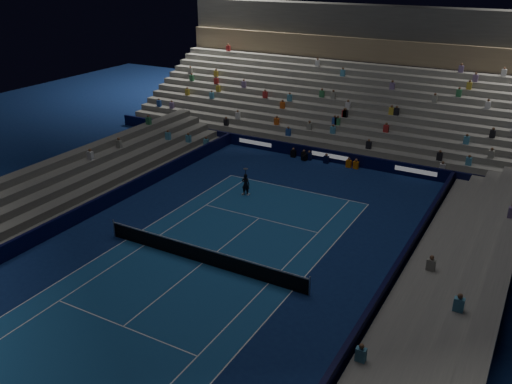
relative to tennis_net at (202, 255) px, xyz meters
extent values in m
plane|color=#0D1F51|center=(0.00, 0.00, -0.50)|extent=(90.00, 90.00, 0.00)
cube|color=navy|center=(0.00, 0.00, -0.50)|extent=(10.97, 23.77, 0.01)
cube|color=black|center=(0.00, 18.50, 0.00)|extent=(44.00, 0.25, 1.00)
cube|color=black|center=(9.70, 0.00, 0.00)|extent=(0.25, 37.00, 1.00)
cube|color=black|center=(-9.70, 0.00, 0.00)|extent=(0.25, 37.00, 1.00)
cube|color=slate|center=(0.00, 19.50, -0.25)|extent=(44.00, 1.00, 0.50)
cube|color=slate|center=(0.00, 20.50, 0.00)|extent=(44.00, 1.00, 1.00)
cube|color=slate|center=(0.00, 21.50, 0.25)|extent=(44.00, 1.00, 1.50)
cube|color=slate|center=(0.00, 22.50, 0.50)|extent=(44.00, 1.00, 2.00)
cube|color=slate|center=(0.00, 23.50, 0.75)|extent=(44.00, 1.00, 2.50)
cube|color=slate|center=(0.00, 24.50, 1.00)|extent=(44.00, 1.00, 3.00)
cube|color=slate|center=(0.00, 25.50, 1.25)|extent=(44.00, 1.00, 3.50)
cube|color=slate|center=(0.00, 26.50, 1.50)|extent=(44.00, 1.00, 4.00)
cube|color=slate|center=(0.00, 27.50, 1.75)|extent=(44.00, 1.00, 4.50)
cube|color=slate|center=(0.00, 28.50, 2.00)|extent=(44.00, 1.00, 5.00)
cube|color=slate|center=(0.00, 29.50, 2.25)|extent=(44.00, 1.00, 5.50)
cube|color=slate|center=(0.00, 30.50, 2.50)|extent=(44.00, 1.00, 6.00)
cube|color=#857152|center=(0.00, 31.60, 6.60)|extent=(44.00, 0.60, 2.20)
cube|color=#3E3E3C|center=(0.00, 33.00, 9.20)|extent=(44.00, 2.40, 3.00)
cube|color=slate|center=(10.50, 0.00, -0.25)|extent=(1.00, 37.00, 0.50)
cube|color=slate|center=(11.50, 0.00, 0.00)|extent=(1.00, 37.00, 1.00)
cube|color=slate|center=(12.50, 0.00, 0.25)|extent=(1.00, 37.00, 1.50)
cube|color=slate|center=(13.50, 0.00, 0.50)|extent=(1.00, 37.00, 2.00)
cube|color=slate|center=(14.50, 0.00, 0.75)|extent=(1.00, 37.00, 2.50)
cube|color=#61615D|center=(-10.50, 0.00, -0.25)|extent=(1.00, 37.00, 0.50)
cube|color=#61615D|center=(-11.50, 0.00, 0.00)|extent=(1.00, 37.00, 1.00)
cube|color=#61615D|center=(-12.50, 0.00, 0.25)|extent=(1.00, 37.00, 1.50)
cube|color=#61615D|center=(-13.50, 0.00, 0.50)|extent=(1.00, 37.00, 2.00)
cube|color=#61615D|center=(-14.50, 0.00, 0.75)|extent=(1.00, 37.00, 2.50)
cylinder|color=#B2B2B7|center=(-6.40, 0.00, 0.05)|extent=(0.10, 0.10, 1.10)
cylinder|color=#B2B2B7|center=(6.40, 0.00, 0.05)|extent=(0.10, 0.10, 1.10)
cube|color=black|center=(0.00, 0.00, -0.05)|extent=(12.80, 0.03, 0.90)
cube|color=white|center=(0.00, 0.00, 0.44)|extent=(12.80, 0.04, 0.08)
imported|color=black|center=(-2.64, 9.23, 0.29)|extent=(0.63, 0.46, 1.59)
cube|color=black|center=(-1.97, 17.85, -0.22)|extent=(0.58, 0.63, 0.56)
cylinder|color=black|center=(-1.97, 17.42, -0.06)|extent=(0.28, 0.38, 0.16)
camera|label=1|loc=(15.15, -21.06, 14.95)|focal=38.04mm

